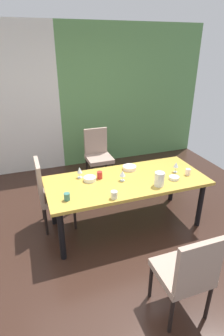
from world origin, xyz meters
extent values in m
cube|color=#321F18|center=(0.00, 0.00, -0.01)|extent=(5.64, 5.31, 0.02)
cube|color=#5A8B50|center=(1.32, 2.61, 1.34)|extent=(3.00, 0.10, 2.69)
cube|color=gold|center=(0.27, 0.31, 0.69)|extent=(2.08, 0.91, 0.04)
cylinder|color=black|center=(-0.67, 0.67, 0.34)|extent=(0.07, 0.07, 0.67)
cylinder|color=black|center=(1.21, 0.67, 0.34)|extent=(0.07, 0.07, 0.67)
cylinder|color=black|center=(-0.67, -0.04, 0.34)|extent=(0.07, 0.07, 0.67)
cylinder|color=black|center=(1.21, -0.04, 0.34)|extent=(0.07, 0.07, 0.67)
cube|color=tan|center=(-0.61, 0.64, 0.45)|extent=(0.44, 0.44, 0.07)
cube|color=tan|center=(-0.81, 0.64, 0.72)|extent=(0.05, 0.42, 0.53)
cylinder|color=black|center=(-0.42, 0.83, 0.21)|extent=(0.04, 0.04, 0.41)
cylinder|color=black|center=(-0.42, 0.45, 0.21)|extent=(0.04, 0.04, 0.41)
cylinder|color=black|center=(-0.80, 0.83, 0.21)|extent=(0.04, 0.04, 0.41)
cylinder|color=black|center=(-0.80, 0.45, 0.21)|extent=(0.04, 0.04, 0.41)
cube|color=tan|center=(0.31, 1.67, 0.45)|extent=(0.44, 0.44, 0.07)
cube|color=tan|center=(0.31, 1.87, 0.70)|extent=(0.42, 0.05, 0.50)
cylinder|color=black|center=(0.50, 1.48, 0.21)|extent=(0.04, 0.04, 0.41)
cylinder|color=black|center=(0.12, 1.48, 0.21)|extent=(0.04, 0.04, 0.41)
cylinder|color=black|center=(0.50, 1.86, 0.21)|extent=(0.04, 0.04, 0.41)
cylinder|color=black|center=(0.12, 1.86, 0.21)|extent=(0.04, 0.04, 0.41)
cube|color=tan|center=(0.24, -1.05, 0.45)|extent=(0.44, 0.44, 0.07)
cube|color=tan|center=(0.24, -1.25, 0.70)|extent=(0.42, 0.05, 0.50)
cylinder|color=black|center=(0.05, -0.86, 0.21)|extent=(0.04, 0.04, 0.41)
cylinder|color=black|center=(0.43, -0.86, 0.21)|extent=(0.04, 0.04, 0.41)
cylinder|color=black|center=(0.05, -1.24, 0.21)|extent=(0.04, 0.04, 0.41)
cylinder|color=black|center=(0.43, -1.24, 0.21)|extent=(0.04, 0.04, 0.41)
cylinder|color=silver|center=(0.98, 0.29, 0.71)|extent=(0.06, 0.06, 0.00)
cylinder|color=silver|center=(0.98, 0.29, 0.75)|extent=(0.01, 0.01, 0.07)
cone|color=silver|center=(0.98, 0.29, 0.82)|extent=(0.07, 0.07, 0.07)
cylinder|color=silver|center=(0.21, 0.30, 0.71)|extent=(0.06, 0.06, 0.00)
cylinder|color=silver|center=(0.21, 0.30, 0.75)|extent=(0.01, 0.01, 0.06)
cone|color=silver|center=(0.21, 0.30, 0.81)|extent=(0.07, 0.07, 0.07)
cylinder|color=silver|center=(-0.29, 0.57, 0.71)|extent=(0.07, 0.07, 0.00)
cylinder|color=silver|center=(-0.29, 0.57, 0.75)|extent=(0.01, 0.01, 0.07)
cone|color=silver|center=(-0.29, 0.57, 0.82)|extent=(0.07, 0.07, 0.08)
cylinder|color=#F3DCD3|center=(0.42, 0.58, 0.74)|extent=(0.19, 0.19, 0.05)
cylinder|color=silver|center=(0.85, 0.11, 0.73)|extent=(0.13, 0.13, 0.04)
cylinder|color=white|center=(-0.19, 0.44, 0.74)|extent=(0.16, 0.16, 0.05)
cylinder|color=silver|center=(-0.04, -0.06, 0.75)|extent=(0.08, 0.08, 0.09)
cylinder|color=#F6DBCC|center=(1.09, 0.16, 0.75)|extent=(0.07, 0.07, 0.08)
cylinder|color=red|center=(-0.05, 0.46, 0.76)|extent=(0.07, 0.07, 0.09)
cylinder|color=#397265|center=(-0.55, 0.08, 0.75)|extent=(0.07, 0.07, 0.09)
cylinder|color=white|center=(0.59, 0.03, 0.80)|extent=(0.12, 0.12, 0.18)
cone|color=white|center=(0.64, 0.03, 0.87)|extent=(0.04, 0.04, 0.03)
camera|label=1|loc=(-0.92, -2.46, 2.30)|focal=28.00mm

